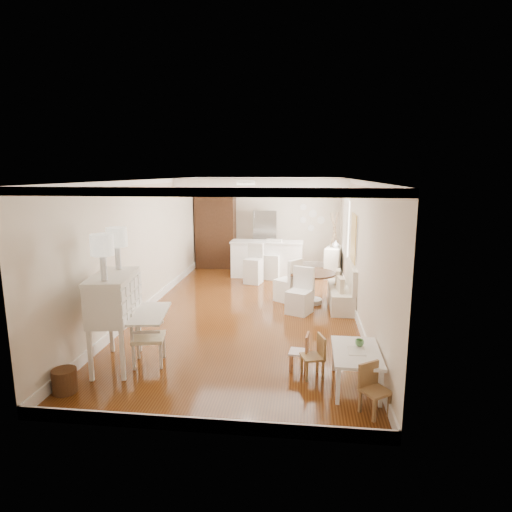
% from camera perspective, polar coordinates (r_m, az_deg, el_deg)
% --- Properties ---
extents(room, '(9.00, 9.04, 2.82)m').
position_cam_1_polar(room, '(9.29, -0.40, 5.10)').
color(room, brown).
rests_on(room, ground).
extents(secretary_bureau, '(1.30, 1.32, 1.45)m').
position_cam_1_polar(secretary_bureau, '(6.95, -18.28, -8.15)').
color(secretary_bureau, white).
rests_on(secretary_bureau, ground).
extents(gustavian_armchair, '(0.61, 0.61, 0.90)m').
position_cam_1_polar(gustavian_armchair, '(6.95, -14.15, -10.36)').
color(gustavian_armchair, silver).
rests_on(gustavian_armchair, ground).
extents(wicker_basket, '(0.39, 0.39, 0.33)m').
position_cam_1_polar(wicker_basket, '(6.59, -24.16, -14.95)').
color(wicker_basket, '#4D2E18').
rests_on(wicker_basket, ground).
extents(kids_table, '(0.66, 1.08, 0.54)m').
position_cam_1_polar(kids_table, '(6.29, 13.14, -14.47)').
color(kids_table, white).
rests_on(kids_table, ground).
extents(kids_chair_a, '(0.39, 0.39, 0.64)m').
position_cam_1_polar(kids_chair_a, '(6.44, 7.54, -13.11)').
color(kids_chair_a, '#A57F4B').
rests_on(kids_chair_a, ground).
extents(kids_chair_b, '(0.32, 0.32, 0.59)m').
position_cam_1_polar(kids_chair_b, '(6.64, 5.74, -12.55)').
color(kids_chair_b, '#B97B54').
rests_on(kids_chair_b, ground).
extents(kids_chair_c, '(0.44, 0.44, 0.65)m').
position_cam_1_polar(kids_chair_c, '(5.69, 15.63, -16.85)').
color(kids_chair_c, olive).
rests_on(kids_chair_c, ground).
extents(banquette, '(0.52, 1.60, 0.98)m').
position_cam_1_polar(banquette, '(9.70, 11.28, -3.82)').
color(banquette, silver).
rests_on(banquette, ground).
extents(dining_table, '(1.21, 1.21, 0.72)m').
position_cam_1_polar(dining_table, '(9.87, 7.46, -4.22)').
color(dining_table, '#432615').
rests_on(dining_table, ground).
extents(slip_chair_near, '(0.62, 0.63, 0.97)m').
position_cam_1_polar(slip_chair_near, '(9.11, 5.83, -4.67)').
color(slip_chair_near, white).
rests_on(slip_chair_near, ground).
extents(slip_chair_far, '(0.68, 0.68, 1.01)m').
position_cam_1_polar(slip_chair_far, '(9.95, 4.26, -3.17)').
color(slip_chair_far, white).
rests_on(slip_chair_far, ground).
extents(breakfast_counter, '(2.05, 0.65, 1.03)m').
position_cam_1_polar(breakfast_counter, '(12.24, 1.45, -0.39)').
color(breakfast_counter, white).
rests_on(breakfast_counter, ground).
extents(bar_stool_left, '(0.52, 0.52, 1.07)m').
position_cam_1_polar(bar_stool_left, '(11.49, -0.36, -1.05)').
color(bar_stool_left, silver).
rests_on(bar_stool_left, ground).
extents(bar_stool_right, '(0.51, 0.51, 1.10)m').
position_cam_1_polar(bar_stool_right, '(11.98, 2.20, -0.47)').
color(bar_stool_right, white).
rests_on(bar_stool_right, ground).
extents(pantry_cabinet, '(1.20, 0.60, 2.30)m').
position_cam_1_polar(pantry_cabinet, '(13.43, -5.37, 3.34)').
color(pantry_cabinet, '#381E11').
rests_on(pantry_cabinet, ground).
extents(fridge, '(0.75, 0.65, 1.80)m').
position_cam_1_polar(fridge, '(13.18, 2.73, 2.13)').
color(fridge, silver).
rests_on(fridge, ground).
extents(sideboard, '(0.59, 0.97, 0.86)m').
position_cam_1_polar(sideboard, '(12.43, 10.29, -0.79)').
color(sideboard, white).
rests_on(sideboard, ground).
extents(pencil_cup, '(0.14, 0.14, 0.10)m').
position_cam_1_polar(pencil_cup, '(6.33, 13.63, -11.20)').
color(pencil_cup, '#589759').
rests_on(pencil_cup, kids_table).
extents(branch_vase, '(0.21, 0.21, 0.20)m').
position_cam_1_polar(branch_vase, '(12.30, 10.58, 1.61)').
color(branch_vase, white).
rests_on(branch_vase, sideboard).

